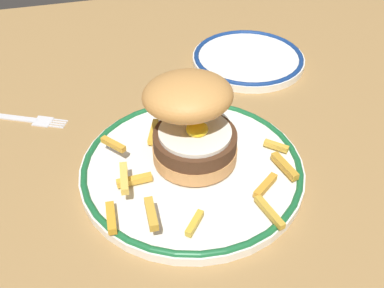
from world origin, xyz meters
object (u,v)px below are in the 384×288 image
burger (191,117)px  dinner_plate (192,167)px  side_plate (248,58)px  fork (21,118)px

burger → dinner_plate: bearing=-100.8°
side_plate → fork: (-36.49, -6.35, -0.65)cm
dinner_plate → fork: 26.49cm
burger → fork: burger is taller
dinner_plate → side_plate: size_ratio=1.46×
side_plate → dinner_plate: bearing=-124.6°
side_plate → fork: size_ratio=1.37×
dinner_plate → side_plate: (15.93, 23.06, -0.00)cm
dinner_plate → burger: bearing=79.2°
dinner_plate → fork: dinner_plate is taller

